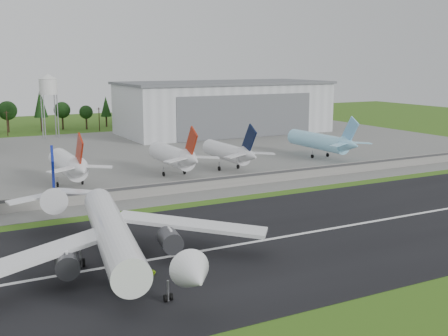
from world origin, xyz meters
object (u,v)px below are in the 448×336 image
ground_vehicle (143,273)px  parked_jet_skyblue (323,142)px  parked_jet_navy (231,152)px  parked_jet_red_a (70,165)px  main_airliner (113,240)px  parked_jet_red_b (176,156)px

ground_vehicle → parked_jet_skyblue: bearing=-65.1°
parked_jet_navy → parked_jet_red_a: bearing=180.0°
ground_vehicle → parked_jet_red_a: (4.96, 73.37, 5.62)m
main_airliner → parked_jet_red_a: (7.99, 67.01, 1.43)m
main_airliner → parked_jet_navy: size_ratio=1.89×
parked_jet_navy → parked_jet_skyblue: parked_jet_skyblue is taller
ground_vehicle → parked_jet_navy: 92.58m
main_airliner → ground_vehicle: size_ratio=13.61×
parked_jet_red_a → parked_jet_red_b: parked_jet_red_a is taller
parked_jet_red_a → parked_jet_red_b: bearing=-0.0°
main_airliner → parked_jet_red_b: size_ratio=1.89×
parked_jet_red_a → parked_jet_skyblue: size_ratio=0.84×
main_airliner → parked_jet_navy: (59.29, 66.97, 1.14)m
ground_vehicle → parked_jet_navy: (56.26, 73.32, 5.33)m
ground_vehicle → parked_jet_navy: bearing=-51.5°
ground_vehicle → parked_jet_skyblue: parked_jet_skyblue is taller
main_airliner → parked_jet_navy: 89.45m
parked_jet_red_b → parked_jet_skyblue: (60.17, 4.99, -0.10)m
parked_jet_red_a → parked_jet_skyblue: (92.20, 4.99, -0.13)m
parked_jet_red_a → parked_jet_navy: bearing=-0.0°
parked_jet_red_b → parked_jet_skyblue: size_ratio=0.84×
parked_jet_red_a → parked_jet_red_b: 32.03m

